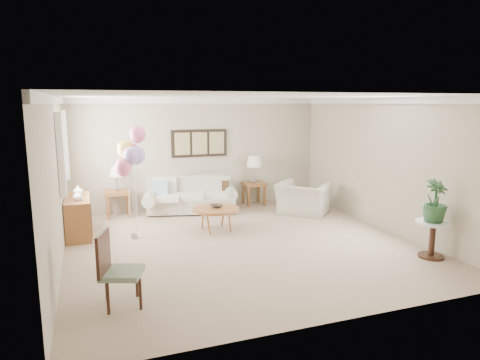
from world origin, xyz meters
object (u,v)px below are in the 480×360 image
Objects in this scene: sofa at (191,198)px; armchair at (303,198)px; accent_chair at (116,268)px; balloon_cluster at (131,153)px; coffee_table at (216,210)px.

sofa reaches higher than armchair.
armchair is (2.36, -1.04, 0.04)m from sofa.
balloon_cluster reaches higher than accent_chair.
coffee_table is 1.97m from balloon_cluster.
sofa is at bearing 22.79° from armchair.
sofa reaches higher than coffee_table.
sofa is 2.59× the size of coffee_table.
balloon_cluster is at bearing -132.66° from sofa.
balloon_cluster is at bearing 79.60° from accent_chair.
coffee_table is 0.94× the size of accent_chair.
accent_chair is at bearing -100.40° from balloon_cluster.
balloon_cluster reaches higher than sofa.
sofa is at bearing 93.83° from coffee_table.
accent_chair reaches higher than armchair.
balloon_cluster reaches higher than armchair.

